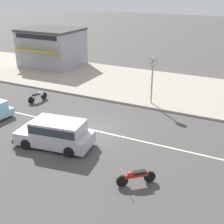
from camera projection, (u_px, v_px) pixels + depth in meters
name	position (u px, v px, depth m)	size (l,w,h in m)	color
ground_plane	(89.00, 129.00, 19.91)	(160.00, 160.00, 0.00)	#4C4947
lane_centre_stripe	(89.00, 129.00, 19.91)	(50.40, 0.14, 0.01)	silver
kerb_strip	(146.00, 86.00, 28.13)	(68.00, 10.00, 0.15)	#ADA393
minivan_silver_4	(56.00, 133.00, 17.55)	(4.62, 2.44, 1.56)	#B7BABF
motorcycle_0	(38.00, 96.00, 24.46)	(0.63, 1.79, 0.80)	black
motorcycle_2	(136.00, 176.00, 14.30)	(1.48, 1.34, 0.80)	black
street_clock	(153.00, 70.00, 22.91)	(0.61, 0.22, 3.51)	#9E9EA3
shopfront_corner_warung	(52.00, 47.00, 34.22)	(6.21, 5.88, 3.98)	#999EA8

